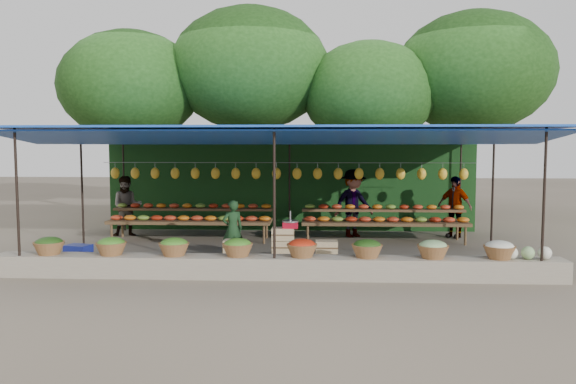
{
  "coord_description": "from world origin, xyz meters",
  "views": [
    {
      "loc": [
        0.76,
        -13.01,
        2.46
      ],
      "look_at": [
        0.09,
        0.2,
        1.36
      ],
      "focal_mm": 35.0,
      "sensor_mm": 36.0,
      "label": 1
    }
  ],
  "objects_px": {
    "crate_counter": "(282,250)",
    "blue_crate_front": "(28,266)",
    "blue_crate_back": "(78,252)",
    "weighing_scale": "(290,224)",
    "vendor_seated": "(233,229)"
  },
  "relations": [
    {
      "from": "weighing_scale",
      "to": "blue_crate_front",
      "type": "bearing_deg",
      "value": -169.43
    },
    {
      "from": "blue_crate_back",
      "to": "weighing_scale",
      "type": "bearing_deg",
      "value": 9.75
    },
    {
      "from": "crate_counter",
      "to": "blue_crate_back",
      "type": "xyz_separation_m",
      "value": [
        -4.46,
        0.39,
        -0.16
      ]
    },
    {
      "from": "weighing_scale",
      "to": "blue_crate_back",
      "type": "relative_size",
      "value": 0.69
    },
    {
      "from": "blue_crate_back",
      "to": "vendor_seated",
      "type": "bearing_deg",
      "value": 20.13
    },
    {
      "from": "crate_counter",
      "to": "vendor_seated",
      "type": "xyz_separation_m",
      "value": [
        -1.12,
        0.72,
        0.32
      ]
    },
    {
      "from": "crate_counter",
      "to": "blue_crate_front",
      "type": "bearing_deg",
      "value": -169.04
    },
    {
      "from": "blue_crate_front",
      "to": "weighing_scale",
      "type": "bearing_deg",
      "value": 14.92
    },
    {
      "from": "weighing_scale",
      "to": "blue_crate_back",
      "type": "distance_m",
      "value": 4.71
    },
    {
      "from": "blue_crate_front",
      "to": "crate_counter",
      "type": "bearing_deg",
      "value": 15.31
    },
    {
      "from": "crate_counter",
      "to": "blue_crate_front",
      "type": "relative_size",
      "value": 5.35
    },
    {
      "from": "crate_counter",
      "to": "blue_crate_front",
      "type": "distance_m",
      "value": 4.97
    },
    {
      "from": "weighing_scale",
      "to": "blue_crate_front",
      "type": "distance_m",
      "value": 5.19
    },
    {
      "from": "crate_counter",
      "to": "blue_crate_back",
      "type": "bearing_deg",
      "value": 174.99
    },
    {
      "from": "weighing_scale",
      "to": "blue_crate_front",
      "type": "height_order",
      "value": "weighing_scale"
    }
  ]
}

